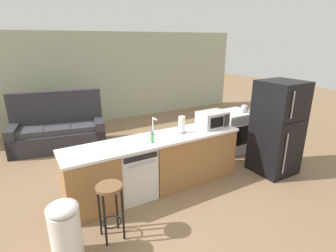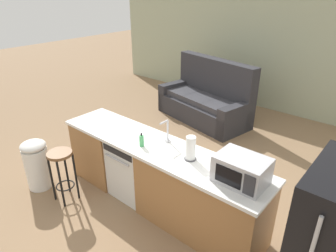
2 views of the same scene
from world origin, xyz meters
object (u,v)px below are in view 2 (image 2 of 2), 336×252
dishwasher (135,167)px  bar_stool (62,166)px  trash_bin (37,164)px  couch (207,101)px  microwave (242,170)px  soap_bottle (142,141)px  paper_towel_roll (191,148)px

dishwasher → bar_stool: 0.96m
trash_bin → couch: size_ratio=0.35×
microwave → soap_bottle: bearing=-174.5°
bar_stool → trash_bin: size_ratio=1.00×
soap_bottle → couch: (-0.95, 2.90, -0.58)m
trash_bin → couch: (0.48, 3.59, 0.02)m
trash_bin → couch: 3.62m
trash_bin → dishwasher: bearing=34.7°
trash_bin → microwave: bearing=16.7°
dishwasher → microwave: bearing=-0.0°
microwave → soap_bottle: size_ratio=2.84×
dishwasher → soap_bottle: 0.63m
soap_bottle → couch: size_ratio=0.08×
soap_bottle → trash_bin: soap_bottle is taller
paper_towel_roll → soap_bottle: paper_towel_roll is taller
microwave → couch: bearing=128.5°
dishwasher → couch: 2.86m
dishwasher → bar_stool: size_ratio=1.14×
bar_stool → trash_bin: 0.57m
paper_towel_roll → bar_stool: size_ratio=0.38×
dishwasher → paper_towel_roll: 1.09m
bar_stool → couch: (-0.06, 3.51, -0.14)m
dishwasher → paper_towel_roll: size_ratio=2.98×
dishwasher → microwave: (1.53, -0.00, 0.62)m
bar_stool → soap_bottle: bearing=34.1°
dishwasher → paper_towel_roll: (0.90, 0.02, 0.62)m
dishwasher → couch: bearing=103.8°
paper_towel_roll → bar_stool: bearing=-153.8°
microwave → dishwasher: bearing=180.0°
trash_bin → paper_towel_roll: bearing=21.8°
microwave → paper_towel_roll: 0.63m
soap_bottle → bar_stool: size_ratio=0.24×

